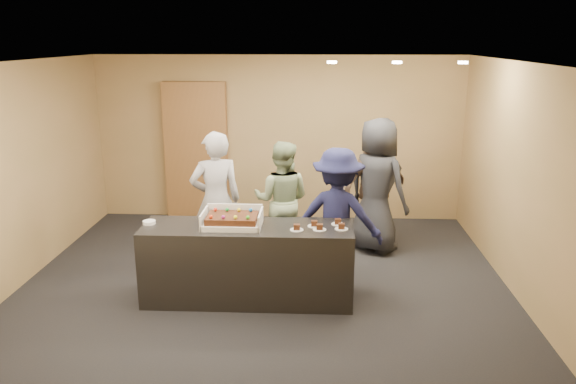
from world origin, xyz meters
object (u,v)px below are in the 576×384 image
(person_brown_extra, at_px, (375,185))
(person_sage_man, at_px, (282,200))
(person_navy_man, at_px, (338,217))
(person_dark_suit, at_px, (377,186))
(sheet_cake, at_px, (232,218))
(person_server_grey, at_px, (216,201))
(storage_cabinet, at_px, (196,151))
(plate_stack, at_px, (149,222))
(serving_counter, at_px, (248,263))
(cake_box, at_px, (233,222))

(person_brown_extra, bearing_deg, person_sage_man, -11.94)
(person_navy_man, height_order, person_dark_suit, person_dark_suit)
(sheet_cake, height_order, person_navy_man, person_navy_man)
(person_dark_suit, bearing_deg, person_server_grey, 60.15)
(storage_cabinet, height_order, person_brown_extra, storage_cabinet)
(plate_stack, relative_size, person_server_grey, 0.08)
(serving_counter, distance_m, person_sage_man, 1.44)
(cake_box, xyz_separation_m, person_sage_man, (0.48, 1.34, -0.13))
(person_navy_man, bearing_deg, plate_stack, 25.80)
(cake_box, height_order, person_brown_extra, person_brown_extra)
(sheet_cake, distance_m, person_server_grey, 1.01)
(storage_cabinet, relative_size, plate_stack, 15.58)
(serving_counter, distance_m, person_brown_extra, 2.53)
(storage_cabinet, height_order, person_sage_man, storage_cabinet)
(serving_counter, bearing_deg, person_dark_suit, 45.41)
(plate_stack, xyz_separation_m, person_navy_man, (2.18, 0.51, -0.06))
(cake_box, height_order, person_navy_man, person_navy_man)
(cake_box, bearing_deg, storage_cabinet, 109.14)
(storage_cabinet, height_order, person_navy_man, storage_cabinet)
(serving_counter, height_order, person_sage_man, person_sage_man)
(person_brown_extra, xyz_separation_m, person_dark_suit, (0.01, -0.21, 0.06))
(serving_counter, bearing_deg, storage_cabinet, 111.37)
(sheet_cake, distance_m, plate_stack, 0.97)
(cake_box, xyz_separation_m, person_brown_extra, (1.79, 1.87, -0.04))
(person_brown_extra, bearing_deg, person_navy_man, 32.85)
(cake_box, xyz_separation_m, person_dark_suit, (1.80, 1.65, 0.01))
(storage_cabinet, xyz_separation_m, person_navy_man, (2.26, -2.51, -0.29))
(person_brown_extra, height_order, person_dark_suit, person_dark_suit)
(person_server_grey, bearing_deg, serving_counter, 98.30)
(cake_box, distance_m, person_brown_extra, 2.59)
(serving_counter, relative_size, person_sage_man, 1.47)
(sheet_cake, height_order, person_dark_suit, person_dark_suit)
(storage_cabinet, xyz_separation_m, sheet_cake, (1.05, -3.05, -0.14))
(serving_counter, relative_size, person_dark_suit, 1.26)
(person_brown_extra, bearing_deg, person_server_grey, -9.96)
(sheet_cake, height_order, person_sage_man, person_sage_man)
(person_server_grey, bearing_deg, sheet_cake, 89.89)
(person_sage_man, bearing_deg, serving_counter, 85.01)
(plate_stack, distance_m, person_dark_suit, 3.22)
(serving_counter, height_order, person_brown_extra, person_brown_extra)
(person_server_grey, height_order, person_sage_man, person_server_grey)
(sheet_cake, relative_size, person_server_grey, 0.31)
(person_dark_suit, bearing_deg, person_brown_extra, -46.89)
(cake_box, distance_m, person_sage_man, 1.43)
(sheet_cake, bearing_deg, person_brown_extra, 46.53)
(plate_stack, height_order, person_sage_man, person_sage_man)
(person_navy_man, distance_m, person_dark_suit, 1.29)
(sheet_cake, xyz_separation_m, person_brown_extra, (1.79, 1.89, -0.10))
(plate_stack, bearing_deg, cake_box, -0.24)
(cake_box, relative_size, person_navy_man, 0.39)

